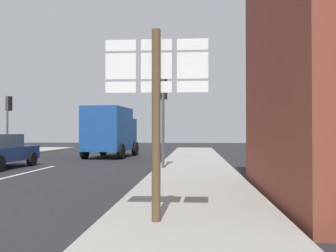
{
  "coord_description": "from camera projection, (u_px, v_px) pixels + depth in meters",
  "views": [
    {
      "loc": [
        6.41,
        -4.85,
        1.55
      ],
      "look_at": [
        5.12,
        13.34,
        1.85
      ],
      "focal_mm": 40.43,
      "sensor_mm": 36.0,
      "label": 1
    }
  ],
  "objects": [
    {
      "name": "ground_plane",
      "position": [
        36.0,
        171.0,
        15.24
      ],
      "size": [
        80.0,
        80.0,
        0.0
      ],
      "primitive_type": "plane",
      "color": "#232326"
    },
    {
      "name": "sidewalk_right",
      "position": [
        194.0,
        176.0,
        12.8
      ],
      "size": [
        3.08,
        44.0,
        0.14
      ],
      "primitive_type": "cube",
      "color": "gray",
      "rests_on": "ground"
    },
    {
      "name": "delivery_truck",
      "position": [
        110.0,
        131.0,
        23.34
      ],
      "size": [
        2.81,
        5.15,
        3.05
      ],
      "color": "#19478C",
      "rests_on": "ground"
    },
    {
      "name": "route_sign_post",
      "position": [
        156.0,
        104.0,
        6.03
      ],
      "size": [
        1.66,
        0.14,
        3.2
      ],
      "color": "brown",
      "rests_on": "ground"
    },
    {
      "name": "traffic_light_far_left",
      "position": [
        8.0,
        112.0,
        23.48
      ],
      "size": [
        0.3,
        0.49,
        3.79
      ],
      "color": "#47474C",
      "rests_on": "ground"
    },
    {
      "name": "traffic_light_near_right",
      "position": [
        163.0,
        101.0,
        15.16
      ],
      "size": [
        0.3,
        0.49,
        3.78
      ],
      "color": "#47474C",
      "rests_on": "ground"
    }
  ]
}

